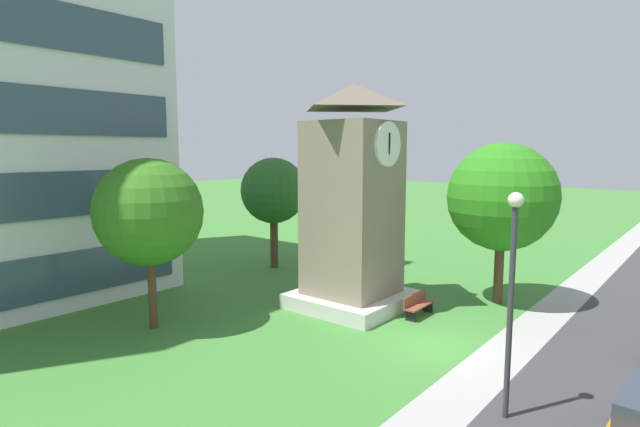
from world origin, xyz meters
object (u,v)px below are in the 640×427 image
object	(u,v)px
park_bench	(418,305)
street_lamp	(512,280)
clock_tower	(352,211)
tree_by_building	(149,212)
tree_near_tower	(274,191)
tree_streetside	(502,197)

from	to	relation	value
park_bench	street_lamp	bearing A→B (deg)	-135.55
clock_tower	street_lamp	distance (m)	9.42
park_bench	street_lamp	distance (m)	8.15
clock_tower	tree_by_building	xyz separation A→B (m)	(-6.76, 4.13, 0.26)
tree_near_tower	tree_by_building	distance (m)	10.34
street_lamp	tree_near_tower	size ratio (longest dim) A/B	0.91
clock_tower	park_bench	bearing A→B (deg)	-77.53
tree_streetside	tree_by_building	distance (m)	14.11
tree_near_tower	tree_by_building	xyz separation A→B (m)	(-9.77, -3.37, 0.03)
clock_tower	tree_streetside	world-z (taller)	clock_tower
clock_tower	street_lamp	world-z (taller)	clock_tower
park_bench	tree_by_building	distance (m)	10.81
clock_tower	street_lamp	size ratio (longest dim) A/B	1.65
clock_tower	street_lamp	bearing A→B (deg)	-120.68
tree_by_building	street_lamp	bearing A→B (deg)	-80.86
tree_by_building	tree_near_tower	bearing A→B (deg)	19.06
tree_by_building	park_bench	bearing A→B (deg)	-43.11
tree_near_tower	tree_by_building	bearing A→B (deg)	-160.94
tree_by_building	clock_tower	bearing A→B (deg)	-31.40
park_bench	tree_by_building	bearing A→B (deg)	136.89
street_lamp	tree_near_tower	distance (m)	17.45
tree_near_tower	tree_streetside	bearing A→B (deg)	-83.77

